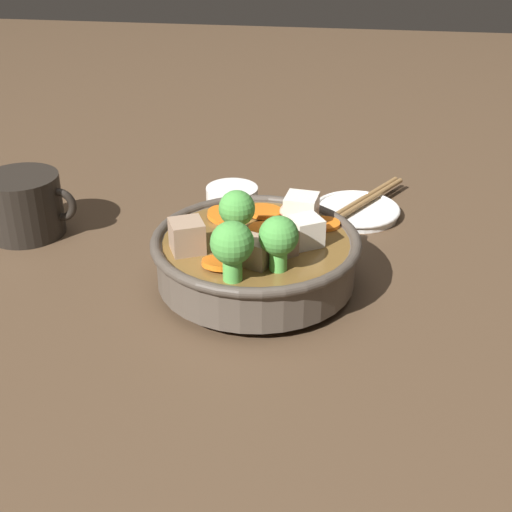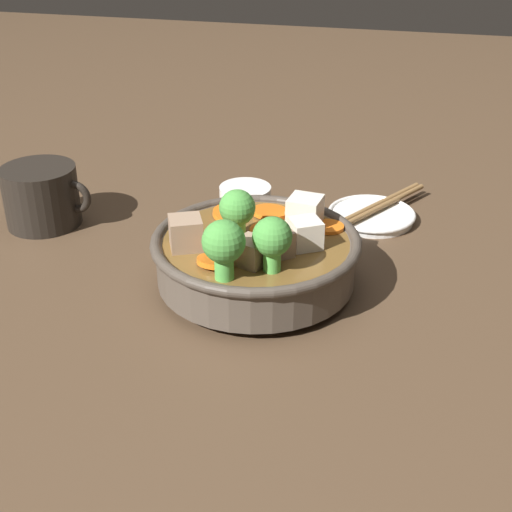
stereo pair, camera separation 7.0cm
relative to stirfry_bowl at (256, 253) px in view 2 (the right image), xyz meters
name	(u,v)px [view 2 (the right image)]	position (x,y,z in m)	size (l,w,h in m)	color
ground_plane	(256,286)	(0.00, 0.00, -0.04)	(3.00, 3.00, 0.00)	#4C3826
stirfry_bowl	(256,253)	(0.00, 0.00, 0.00)	(0.23, 0.23, 0.12)	#51473D
side_saucer	(371,215)	(0.11, 0.21, -0.04)	(0.12, 0.12, 0.01)	white
tea_cup	(245,203)	(-0.06, 0.17, -0.02)	(0.07, 0.07, 0.05)	white
dark_mug	(42,196)	(-0.31, 0.09, 0.00)	(0.12, 0.10, 0.08)	black
chopsticks_pair	(372,209)	(0.11, 0.21, -0.03)	(0.13, 0.20, 0.01)	olive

